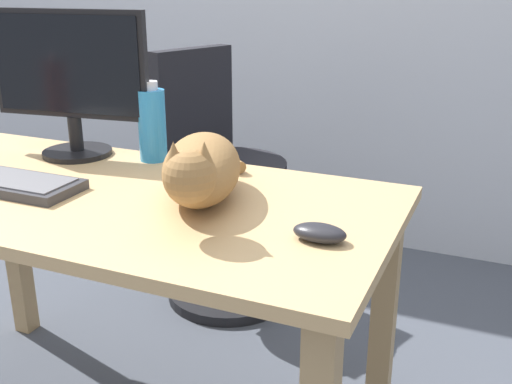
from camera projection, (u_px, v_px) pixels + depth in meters
name	position (u px, v px, depth m)	size (l,w,h in m)	color
desk	(114.00, 232.00, 1.53)	(1.39, 0.69, 0.71)	tan
office_chair	(219.00, 194.00, 2.34)	(0.51, 0.48, 0.95)	black
monitor	(70.00, 78.00, 1.73)	(0.48, 0.20, 0.41)	black
cat	(201.00, 169.00, 1.41)	(0.30, 0.58, 0.20)	olive
computer_mouse	(320.00, 233.00, 1.22)	(0.11, 0.06, 0.04)	#232328
spray_bottle	(152.00, 124.00, 1.72)	(0.08, 0.08, 0.23)	#2D8CD1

